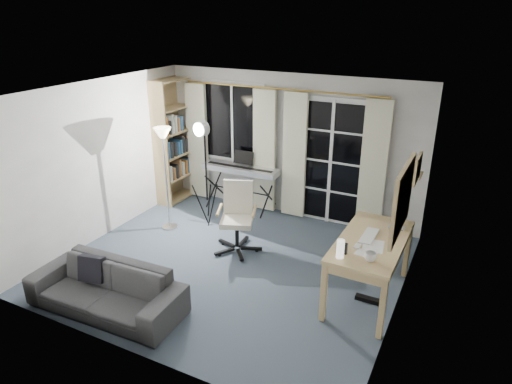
% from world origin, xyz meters
% --- Properties ---
extents(floor, '(4.50, 4.00, 0.02)m').
position_xyz_m(floor, '(0.00, 0.00, -0.01)').
color(floor, '#374451').
rests_on(floor, ground).
extents(window, '(1.20, 0.08, 1.40)m').
position_xyz_m(window, '(-1.05, 1.97, 1.50)').
color(window, white).
rests_on(window, floor).
extents(french_door, '(1.32, 0.09, 2.11)m').
position_xyz_m(french_door, '(0.75, 1.97, 1.03)').
color(french_door, white).
rests_on(french_door, floor).
extents(curtains, '(3.60, 0.07, 2.13)m').
position_xyz_m(curtains, '(-0.14, 1.88, 1.09)').
color(curtains, gold).
rests_on(curtains, floor).
extents(bookshelf, '(0.38, 1.04, 2.23)m').
position_xyz_m(bookshelf, '(-2.13, 1.71, 1.06)').
color(bookshelf, tan).
rests_on(bookshelf, floor).
extents(torchiere_lamp, '(0.34, 0.34, 1.67)m').
position_xyz_m(torchiere_lamp, '(-1.47, 0.55, 1.35)').
color(torchiere_lamp, '#B2B2B7').
rests_on(torchiere_lamp, floor).
extents(keyboard_piano, '(1.37, 0.67, 0.99)m').
position_xyz_m(keyboard_piano, '(-0.76, 1.70, 0.75)').
color(keyboard_piano, black).
rests_on(keyboard_piano, floor).
extents(studio_light, '(0.36, 0.37, 1.76)m').
position_xyz_m(studio_light, '(-1.04, 0.98, 1.41)').
color(studio_light, black).
rests_on(studio_light, floor).
extents(office_chair, '(0.72, 0.70, 1.03)m').
position_xyz_m(office_chair, '(-0.16, 0.49, 0.61)').
color(office_chair, black).
rests_on(office_chair, floor).
extents(desk, '(0.76, 1.49, 0.79)m').
position_xyz_m(desk, '(1.88, 0.10, 0.70)').
color(desk, tan).
rests_on(desk, floor).
extents(monitor, '(0.19, 0.57, 0.50)m').
position_xyz_m(monitor, '(2.08, 0.55, 1.10)').
color(monitor, silver).
rests_on(monitor, desk).
extents(desk_clutter, '(0.47, 0.90, 1.01)m').
position_xyz_m(desk_clutter, '(1.81, -0.14, 0.62)').
color(desk_clutter, white).
rests_on(desk_clutter, desk).
extents(mug, '(0.13, 0.10, 0.13)m').
position_xyz_m(mug, '(1.98, -0.40, 0.86)').
color(mug, silver).
rests_on(mug, desk).
extents(wall_mirror, '(0.04, 0.94, 0.74)m').
position_xyz_m(wall_mirror, '(2.22, -0.35, 1.55)').
color(wall_mirror, tan).
rests_on(wall_mirror, floor).
extents(framed_print, '(0.03, 0.42, 0.32)m').
position_xyz_m(framed_print, '(2.23, 0.55, 1.60)').
color(framed_print, tan).
rests_on(framed_print, floor).
extents(wall_shelf, '(0.16, 0.30, 0.18)m').
position_xyz_m(wall_shelf, '(2.16, 1.05, 1.41)').
color(wall_shelf, tan).
rests_on(wall_shelf, floor).
extents(sofa, '(1.90, 0.62, 0.74)m').
position_xyz_m(sofa, '(-0.82, -1.55, 0.37)').
color(sofa, '#29292B').
rests_on(sofa, floor).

